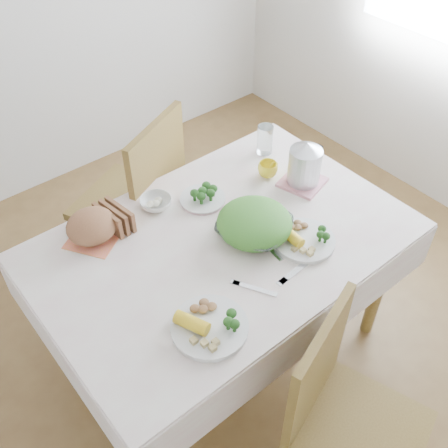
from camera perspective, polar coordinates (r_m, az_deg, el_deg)
floor at (r=2.72m, az=-0.06°, el=-13.08°), size 3.60×3.60×0.00m
dining_table at (r=2.41m, az=-0.07°, el=-8.16°), size 1.40×0.90×0.75m
tablecloth at (r=2.13m, az=-0.07°, el=-1.77°), size 1.50×1.00×0.01m
chair_near at (r=2.04m, az=14.47°, el=-21.12°), size 0.54×0.54×0.95m
chair_far at (r=2.76m, az=-10.34°, el=1.83°), size 0.61×0.61×1.02m
salad_bowl at (r=2.12m, az=3.30°, el=-0.46°), size 0.37×0.37×0.07m
dinner_plate_left at (r=1.83m, az=-1.59°, el=-11.17°), size 0.28×0.28×0.02m
dinner_plate_right at (r=2.13m, az=8.70°, el=-1.78°), size 0.33×0.33×0.02m
broccoli_plate at (r=2.29m, az=-2.34°, el=2.72°), size 0.23×0.23×0.02m
napkin at (r=2.19m, az=-13.92°, el=-1.42°), size 0.27×0.27×0.00m
bread_loaf at (r=2.16m, az=-14.16°, el=-0.36°), size 0.24×0.23×0.12m
fruit_bowl at (r=2.28m, az=-7.43°, el=2.31°), size 0.18×0.18×0.04m
yellow_mug at (r=2.42m, az=4.78°, el=5.93°), size 0.09×0.09×0.07m
glass_tumbler at (r=2.56m, az=4.47°, el=9.02°), size 0.10×0.10×0.14m
pink_tray at (r=2.41m, az=8.53°, el=4.55°), size 0.22×0.22×0.01m
electric_kettle at (r=2.35m, az=8.81°, el=6.70°), size 0.19×0.19×0.20m
fork_left at (r=1.95m, az=3.37°, el=-7.01°), size 0.10×0.16×0.00m
fork_right at (r=2.10m, az=4.82°, el=-2.41°), size 0.05×0.19×0.00m
knife at (r=2.03m, az=8.11°, el=-4.86°), size 0.21×0.04×0.00m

